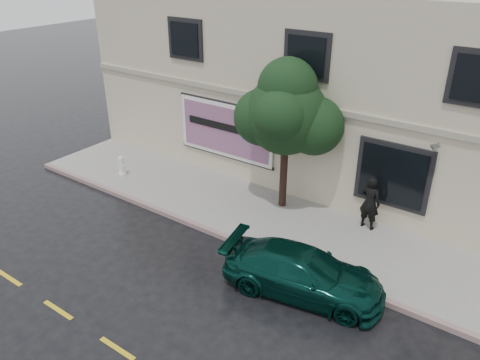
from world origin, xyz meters
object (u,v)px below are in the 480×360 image
Objects in this scene: pedestrian at (370,202)px; fire_hydrant at (122,166)px; car at (303,273)px; street_tree at (286,115)px.

pedestrian reaches higher than fire_hydrant.
pedestrian is (0.27, 3.82, 0.44)m from car.
street_tree reaches higher than fire_hydrant.
car is at bearing -52.49° from street_tree.
car reaches higher than fire_hydrant.
fire_hydrant is at bearing 16.99° from pedestrian.
fire_hydrant is at bearing -166.48° from street_tree.
pedestrian is at bearing 31.37° from fire_hydrant.
pedestrian is 2.31× the size of fire_hydrant.
fire_hydrant is (-9.38, -1.86, -0.52)m from pedestrian.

